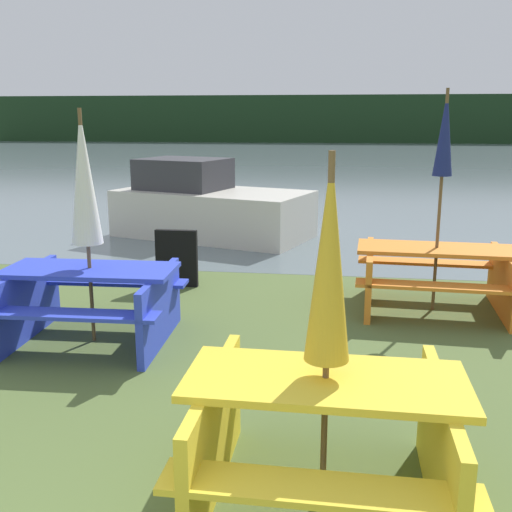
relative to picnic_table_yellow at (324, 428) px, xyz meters
name	(u,v)px	position (x,y,z in m)	size (l,w,h in m)	color
water	(319,158)	(-1.06, 30.09, -0.46)	(60.00, 50.00, 0.00)	slate
far_treeline	(327,119)	(-1.06, 50.09, 1.54)	(80.00, 1.60, 4.00)	#193319
picnic_table_yellow	(324,428)	(0.00, 0.00, 0.00)	(1.58, 1.40, 0.77)	yellow
picnic_table_blue	(92,297)	(-2.33, 2.26, -0.01)	(1.69, 1.43, 0.75)	blue
picnic_table_orange	(435,272)	(1.16, 3.74, -0.01)	(1.83, 1.48, 0.74)	orange
umbrella_gold	(329,262)	(0.00, 0.00, 0.97)	(0.25, 0.25, 2.01)	brown
umbrella_navy	(444,138)	(1.16, 3.74, 1.50)	(0.21, 0.21, 2.48)	brown
umbrella_white	(84,179)	(-2.33, 2.26, 1.15)	(0.29, 0.29, 2.26)	brown
boat	(208,207)	(-2.35, 7.71, 0.09)	(3.85, 2.74, 1.42)	beige
signboard	(177,258)	(-2.03, 4.30, -0.08)	(0.55, 0.08, 0.75)	black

